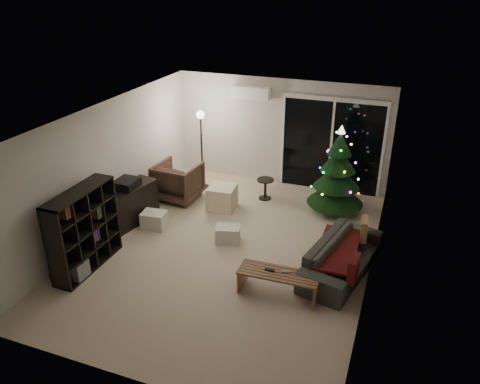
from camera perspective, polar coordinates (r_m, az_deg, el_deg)
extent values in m
plane|color=beige|center=(8.69, -1.32, -6.97)|extent=(6.50, 6.50, 0.00)
plane|color=white|center=(7.65, -1.51, 9.06)|extent=(6.50, 6.50, 0.00)
cube|color=silver|center=(10.97, 4.95, 7.24)|extent=(5.00, 0.02, 2.50)
cube|color=silver|center=(5.64, -14.05, -12.61)|extent=(5.00, 0.02, 2.50)
cube|color=silver|center=(9.25, -15.97, 2.79)|extent=(0.02, 6.50, 2.50)
cube|color=silver|center=(7.61, 16.37, -2.26)|extent=(0.02, 6.50, 2.50)
cube|color=black|center=(10.77, 11.05, 5.39)|extent=(2.20, 0.02, 2.10)
cube|color=white|center=(10.81, 1.31, 12.02)|extent=(0.90, 0.22, 0.28)
cube|color=#3F3833|center=(11.66, 11.07, 1.12)|extent=(2.60, 1.00, 0.10)
cube|color=white|center=(11.82, 11.64, 4.30)|extent=(2.20, 0.06, 1.00)
cube|color=black|center=(9.63, -13.35, -1.58)|extent=(0.69, 1.32, 0.79)
cube|color=black|center=(9.43, -13.64, 1.01)|extent=(0.40, 0.47, 0.17)
imported|color=brown|center=(10.46, -7.56, 1.32)|extent=(0.95, 0.97, 0.84)
cube|color=beige|center=(10.03, -2.19, -0.65)|extent=(0.60, 0.60, 0.50)
cube|color=beige|center=(9.46, -10.41, -3.37)|extent=(0.50, 0.40, 0.33)
cube|color=beige|center=(8.84, -1.50, -5.16)|extent=(0.52, 0.45, 0.31)
cylinder|color=black|center=(10.45, 3.09, 0.37)|extent=(0.38, 0.38, 0.47)
cylinder|color=black|center=(10.80, -4.68, 4.96)|extent=(0.29, 0.29, 1.79)
imported|color=#4A4C48|center=(8.12, 12.39, -7.70)|extent=(1.21, 2.15, 0.59)
cube|color=#51161C|center=(8.06, 11.77, -6.79)|extent=(0.63, 1.46, 0.05)
cube|color=#A0714C|center=(8.54, 14.89, -4.35)|extent=(0.15, 0.40, 0.39)
cube|color=#51161C|center=(7.43, 13.67, -9.07)|extent=(0.14, 0.40, 0.39)
cube|color=black|center=(7.42, 3.64, -9.49)|extent=(0.16, 0.05, 0.02)
cube|color=slate|center=(7.41, 5.63, -9.64)|extent=(0.15, 0.09, 0.02)
cone|color=black|center=(9.78, 11.82, 2.61)|extent=(1.39, 1.39, 1.90)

